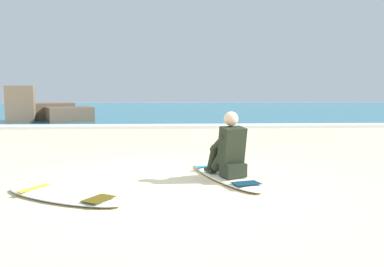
% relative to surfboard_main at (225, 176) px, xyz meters
% --- Properties ---
extents(ground_plane, '(80.00, 80.00, 0.00)m').
position_rel_surfboard_main_xyz_m(ground_plane, '(-0.87, -0.46, -0.04)').
color(ground_plane, beige).
extents(sea, '(80.00, 28.00, 0.10)m').
position_rel_surfboard_main_xyz_m(sea, '(-0.87, 21.78, 0.01)').
color(sea, teal).
rests_on(sea, ground).
extents(breaking_foam, '(80.00, 0.90, 0.11)m').
position_rel_surfboard_main_xyz_m(breaking_foam, '(-0.87, 8.08, 0.02)').
color(breaking_foam, white).
rests_on(breaking_foam, ground).
extents(surfboard_main, '(1.14, 2.19, 0.08)m').
position_rel_surfboard_main_xyz_m(surfboard_main, '(0.00, 0.00, 0.00)').
color(surfboard_main, '#EFE5C6').
rests_on(surfboard_main, ground).
extents(surfer_seated, '(0.58, 0.77, 0.95)m').
position_rel_surfboard_main_xyz_m(surfer_seated, '(0.03, -0.15, 0.40)').
color(surfer_seated, black).
rests_on(surfer_seated, surfboard_main).
extents(surfboard_spare_near, '(1.81, 1.35, 0.08)m').
position_rel_surfboard_main_xyz_m(surfboard_spare_near, '(-2.14, -1.02, 0.00)').
color(surfboard_spare_near, white).
rests_on(surfboard_spare_near, ground).
extents(rock_outcrop_distant, '(3.58, 3.44, 1.52)m').
position_rel_surfboard_main_xyz_m(rock_outcrop_distant, '(-5.93, 10.48, 0.48)').
color(rock_outcrop_distant, brown).
rests_on(rock_outcrop_distant, ground).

